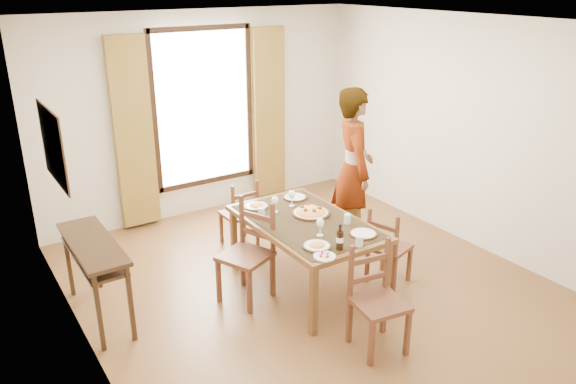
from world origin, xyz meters
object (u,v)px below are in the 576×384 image
man (353,169)px  pasta_platter (311,210)px  console_table (93,253)px  dining_table (306,226)px

man → pasta_platter: 1.00m
console_table → pasta_platter: bearing=-13.4°
console_table → dining_table: (1.98, -0.61, 0.01)m
console_table → dining_table: size_ratio=0.73×
man → pasta_platter: man is taller
console_table → man: (3.01, -0.10, 0.28)m
console_table → dining_table: console_table is taller
console_table → man: size_ratio=0.62×
dining_table → console_table: bearing=162.9°
dining_table → man: size_ratio=0.85×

